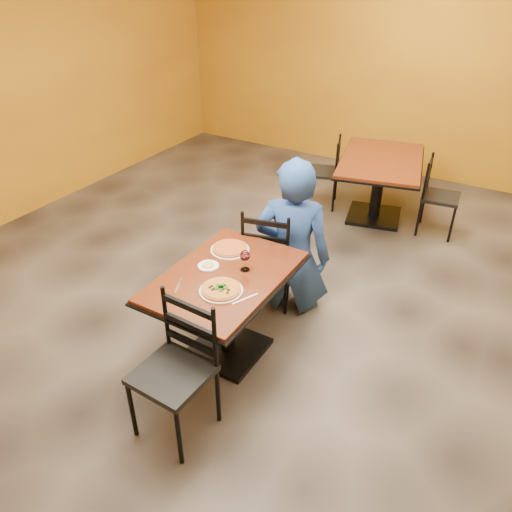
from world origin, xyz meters
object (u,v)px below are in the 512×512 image
Objects in this scene: table_second at (379,174)px; wine_glass at (245,260)px; chair_second_right at (441,197)px; plate_far at (230,250)px; table_main at (226,295)px; diner at (293,236)px; chair_main_near at (172,375)px; chair_main_far at (271,254)px; pizza_main at (221,289)px; chair_second_left at (322,172)px; side_plate at (208,266)px; plate_main at (221,291)px; pizza_far at (230,248)px.

wine_glass is (-0.13, -2.76, 0.28)m from table_second.
chair_second_right is 2.82× the size of plate_far.
diner reaches higher than table_main.
chair_main_near is 3.16× the size of plate_far.
table_main is at bearing 62.93° from diner.
chair_main_far reaches higher than pizza_main.
chair_second_left is 5.48× the size of side_plate.
chair_second_right reaches higher than plate_main.
chair_main_far is 0.84m from side_plate.
diner reaches higher than pizza_main.
chair_main_far is 3.10× the size of plate_far.
chair_main_far is 2.12m from chair_second_left.
chair_second_left is at bearing 180.00° from table_second.
plate_main is at bearing -63.21° from plate_far.
plate_main reaches higher than table_main.
chair_second_right is 3.21m from plate_main.
chair_main_near is at bearing -81.11° from table_main.
pizza_far is at bearing 150.13° from chair_second_right.
diner reaches higher than chair_second_left.
chair_main_near is 0.70× the size of diner.
pizza_main is at bearing 69.72° from diner.
pizza_main is 0.92× the size of plate_far.
chair_second_right is 2.21m from diner.
pizza_main is at bearing -63.45° from table_main.
pizza_far is at bearing 106.58° from chair_main_near.
table_second is 9.60× the size of side_plate.
table_main is 4.33× the size of pizza_main.
pizza_far is (-1.11, -2.58, 0.33)m from chair_second_right.
plate_main is at bearing -63.45° from table_main.
chair_second_right is 3.09m from side_plate.
chair_main_near reaches higher than chair_second_right.
chair_second_right is 5.46× the size of side_plate.
plate_far is at bearing 87.67° from side_plate.
table_main is at bearing 155.12° from chair_second_right.
plate_far is 1.72× the size of wine_glass.
plate_main is (-0.03, 0.62, 0.26)m from chair_main_near.
plate_far reaches higher than table_second.
plate_far is at bearing -98.52° from table_second.
chair_second_left is at bearing 96.47° from side_plate.
chair_main_near reaches higher than chair_main_far.
diner is 0.62m from pizza_far.
chair_main_far is 6.01× the size of side_plate.
side_plate is (-0.30, -0.83, 0.05)m from diner.
chair_main_near reaches higher than plate_far.
pizza_main is (0.10, -0.19, 0.21)m from table_main.
chair_second_right is at bearing 66.74° from plate_far.
chair_second_left is 2.63m from pizza_far.
pizza_far is (-0.16, 0.31, 0.21)m from table_main.
pizza_far is at bearing 116.93° from table_main.
table_second is 8.53× the size of wine_glass.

